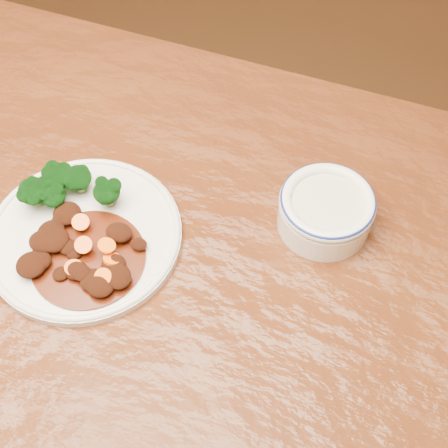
% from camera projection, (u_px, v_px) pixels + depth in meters
% --- Properties ---
extents(ground, '(4.00, 4.00, 0.00)m').
position_uv_depth(ground, '(123.00, 441.00, 1.38)').
color(ground, '#482D12').
rests_on(ground, ground).
extents(dining_table, '(1.55, 0.99, 0.75)m').
position_uv_depth(dining_table, '(55.00, 302.00, 0.83)').
color(dining_table, '#4F240D').
rests_on(dining_table, ground).
extents(dinner_plate, '(0.25, 0.25, 0.02)m').
position_uv_depth(dinner_plate, '(84.00, 235.00, 0.79)').
color(dinner_plate, silver).
rests_on(dinner_plate, dining_table).
extents(broccoli_florets, '(0.12, 0.08, 0.04)m').
position_uv_depth(broccoli_florets, '(64.00, 186.00, 0.79)').
color(broccoli_florets, '#7CA153').
rests_on(broccoli_florets, dinner_plate).
extents(mince_stew, '(0.15, 0.14, 0.03)m').
position_uv_depth(mince_stew, '(79.00, 254.00, 0.76)').
color(mince_stew, '#481607').
rests_on(mince_stew, dinner_plate).
extents(dip_bowl, '(0.12, 0.12, 0.05)m').
position_uv_depth(dip_bowl, '(326.00, 209.00, 0.78)').
color(dip_bowl, silver).
rests_on(dip_bowl, dining_table).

